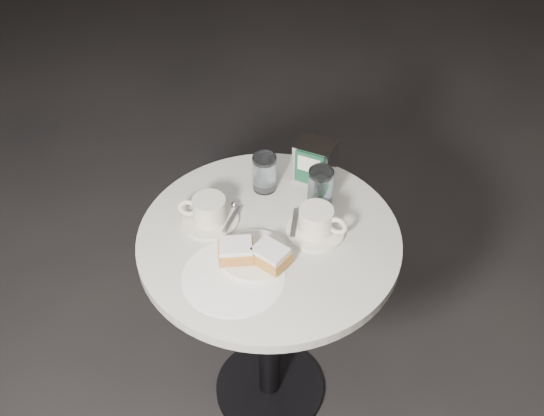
% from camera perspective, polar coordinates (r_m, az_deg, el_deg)
% --- Properties ---
extents(ground, '(7.00, 7.00, 0.00)m').
position_cam_1_polar(ground, '(2.39, -0.19, -14.98)').
color(ground, black).
rests_on(ground, ground).
extents(cafe_table, '(0.70, 0.70, 0.74)m').
position_cam_1_polar(cafe_table, '(1.95, -0.23, -6.46)').
color(cafe_table, black).
rests_on(cafe_table, ground).
extents(sugar_spill, '(0.31, 0.31, 0.00)m').
position_cam_1_polar(sugar_spill, '(1.70, -3.25, -5.79)').
color(sugar_spill, white).
rests_on(sugar_spill, cafe_table).
extents(beignet_plate, '(0.20, 0.20, 0.06)m').
position_cam_1_polar(beignet_plate, '(1.72, -1.56, -3.87)').
color(beignet_plate, silver).
rests_on(beignet_plate, cafe_table).
extents(coffee_cup_left, '(0.19, 0.19, 0.08)m').
position_cam_1_polar(coffee_cup_left, '(1.82, -5.29, -0.34)').
color(coffee_cup_left, silver).
rests_on(coffee_cup_left, cafe_table).
extents(coffee_cup_right, '(0.17, 0.16, 0.08)m').
position_cam_1_polar(coffee_cup_right, '(1.79, 3.73, -1.26)').
color(coffee_cup_right, white).
rests_on(coffee_cup_right, cafe_table).
extents(water_glass_left, '(0.09, 0.09, 0.11)m').
position_cam_1_polar(water_glass_left, '(1.90, -0.63, 2.93)').
color(water_glass_left, white).
rests_on(water_glass_left, cafe_table).
extents(water_glass_right, '(0.08, 0.08, 0.11)m').
position_cam_1_polar(water_glass_right, '(1.86, 4.07, 1.71)').
color(water_glass_right, white).
rests_on(water_glass_right, cafe_table).
extents(napkin_dispenser, '(0.11, 0.09, 0.12)m').
position_cam_1_polar(napkin_dispenser, '(1.94, 3.58, 3.92)').
color(napkin_dispenser, silver).
rests_on(napkin_dispenser, cafe_table).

